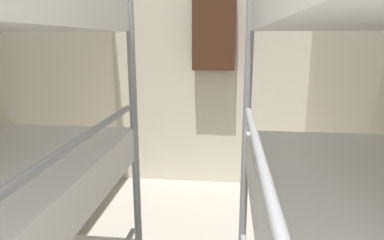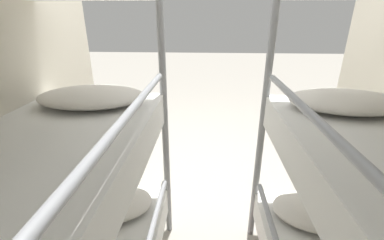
{
  "view_description": "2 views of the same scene",
  "coord_description": "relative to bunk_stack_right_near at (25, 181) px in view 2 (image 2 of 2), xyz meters",
  "views": [
    {
      "loc": [
        0.21,
        0.47,
        1.61
      ],
      "look_at": [
        -0.1,
        3.4,
        0.92
      ],
      "focal_mm": 32.0,
      "sensor_mm": 36.0,
      "label": 1
    },
    {
      "loc": [
        0.05,
        2.12,
        1.57
      ],
      "look_at": [
        0.15,
        0.43,
        0.88
      ],
      "focal_mm": 24.0,
      "sensor_mm": 36.0,
      "label": 2
    }
  ],
  "objects": [
    {
      "name": "bunk_stack_right_near",
      "position": [
        0.0,
        0.0,
        0.0
      ],
      "size": [
        0.76,
        1.8,
        2.0
      ],
      "color": "gray",
      "rests_on": "ground_plane"
    },
    {
      "name": "ground_plane",
      "position": [
        -0.68,
        -1.4,
        -1.03
      ],
      "size": [
        20.0,
        20.0,
        0.0
      ],
      "primitive_type": "plane",
      "color": "gray"
    }
  ]
}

